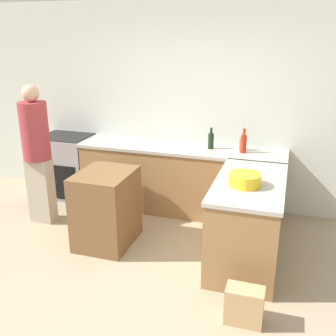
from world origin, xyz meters
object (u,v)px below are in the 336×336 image
Objects in this scene: wine_bottle_dark at (211,140)px; mixing_bowl at (245,180)px; hot_sauce_bottle at (243,143)px; person_by_range at (37,150)px; olive_oil_bottle at (242,144)px; island_table at (106,208)px; paper_bag at (244,305)px; range_oven at (67,166)px.

mixing_bowl is at bearing -63.71° from wine_bottle_dark.
hot_sauce_bottle reaches higher than mixing_bowl.
hot_sauce_bottle is at bearing 19.50° from person_by_range.
wine_bottle_dark is 0.90× the size of hot_sauce_bottle.
olive_oil_bottle is 0.12× the size of person_by_range.
island_table is 1.89m from paper_bag.
mixing_bowl is 1.24m from olive_oil_bottle.
olive_oil_bottle is 2.24m from paper_bag.
island_table is at bearing -14.03° from person_by_range.
person_by_range is at bearing -160.50° from hot_sauce_bottle.
olive_oil_bottle is 0.65× the size of paper_bag.
person_by_range is 5.37× the size of paper_bag.
person_by_range is (0.15, -0.86, 0.49)m from range_oven.
person_by_range is at bearing 173.79° from mixing_bowl.
wine_bottle_dark reaches higher than range_oven.
olive_oil_bottle is 0.70× the size of hot_sauce_bottle.
olive_oil_bottle is at bearing 2.08° from range_oven.
range_oven is 2.87× the size of mixing_bowl.
wine_bottle_dark reaches higher than paper_bag.
wine_bottle_dark is (-0.58, 1.17, 0.05)m from mixing_bowl.
mixing_bowl is 2.55m from person_by_range.
island_table is 2.64× the size of paper_bag.
person_by_range is (-2.54, 0.28, -0.01)m from mixing_bowl.
paper_bag is at bearing -70.08° from wine_bottle_dark.
paper_bag is at bearing -80.97° from hot_sauce_bottle.
hot_sauce_bottle is (-0.16, 1.12, 0.06)m from mixing_bowl.
wine_bottle_dark reaches higher than island_table.
person_by_range is at bearing 165.97° from island_table.
paper_bag is (0.34, -2.06, -0.81)m from olive_oil_bottle.
mixing_bowl is at bearing -81.84° from hot_sauce_bottle.
hot_sauce_bottle reaches higher than wine_bottle_dark.
range_oven is 0.52× the size of person_by_range.
person_by_range is (-1.96, -0.89, -0.06)m from wine_bottle_dark.
hot_sauce_bottle is at bearing -7.07° from wine_bottle_dark.
range_oven is 2.80× the size of paper_bag.
range_oven is 2.18m from wine_bottle_dark.
island_table is 1.60m from mixing_bowl.
mixing_bowl is at bearing 100.19° from paper_bag.
range_oven is 3.31× the size of wine_bottle_dark.
paper_bag is (0.31, -1.96, -0.85)m from hot_sauce_bottle.
olive_oil_bottle is (-0.19, 1.22, 0.02)m from mixing_bowl.
range_oven is 1.62m from island_table.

